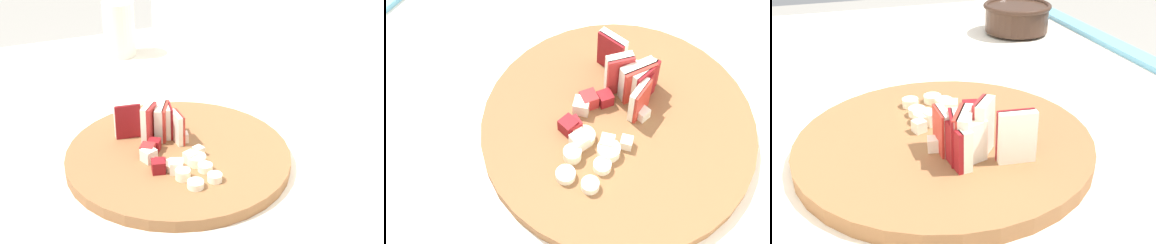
{
  "view_description": "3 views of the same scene",
  "coord_description": "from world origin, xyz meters",
  "views": [
    {
      "loc": [
        0.68,
        -0.22,
        1.42
      ],
      "look_at": [
        -0.06,
        0.09,
        0.99
      ],
      "focal_mm": 53.06,
      "sensor_mm": 36.0,
      "label": 1
    },
    {
      "loc": [
        0.3,
        0.24,
        1.53
      ],
      "look_at": [
        -0.02,
        0.02,
        0.96
      ],
      "focal_mm": 50.17,
      "sensor_mm": 36.0,
      "label": 2
    },
    {
      "loc": [
        -0.55,
        0.2,
        1.22
      ],
      "look_at": [
        -0.06,
        0.04,
        0.96
      ],
      "focal_mm": 44.34,
      "sensor_mm": 36.0,
      "label": 3
    }
  ],
  "objects": [
    {
      "name": "banana_slice_rows",
      "position": [
        0.01,
        0.06,
        0.95
      ],
      "size": [
        0.09,
        0.07,
        0.02
      ],
      "color": "beige",
      "rests_on": "cutting_board"
    },
    {
      "name": "cutting_board",
      "position": [
        -0.06,
        0.06,
        0.93
      ],
      "size": [
        0.36,
        0.36,
        0.02
      ],
      "primitive_type": "cylinder",
      "color": "brown",
      "rests_on": "tiled_countertop"
    },
    {
      "name": "apple_dice_pile",
      "position": [
        -0.04,
        0.03,
        0.95
      ],
      "size": [
        0.1,
        0.1,
        0.02
      ],
      "color": "maroon",
      "rests_on": "cutting_board"
    },
    {
      "name": "apple_wedge_fan",
      "position": [
        -0.11,
        0.05,
        0.97
      ],
      "size": [
        0.08,
        0.1,
        0.07
      ],
      "color": "maroon",
      "rests_on": "cutting_board"
    }
  ]
}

